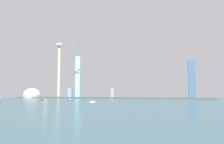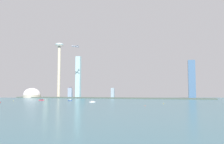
% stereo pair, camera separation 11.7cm
% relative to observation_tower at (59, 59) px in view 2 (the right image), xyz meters
% --- Properties ---
extents(ground_plane, '(6000.00, 6000.00, 0.00)m').
position_rel_observation_tower_xyz_m(ground_plane, '(229.08, -476.87, -167.09)').
color(ground_plane, '#3F6B79').
extents(waterfront_pier, '(789.15, 52.38, 3.65)m').
position_rel_observation_tower_xyz_m(waterfront_pier, '(229.08, -35.20, -165.26)').
color(waterfront_pier, '#425046').
rests_on(waterfront_pier, ground).
extents(observation_tower, '(37.45, 37.45, 341.08)m').
position_rel_observation_tower_xyz_m(observation_tower, '(0.00, 0.00, 0.00)').
color(observation_tower, '#C4B49D').
rests_on(observation_tower, ground).
extents(stadium_dome, '(74.50, 74.50, 55.85)m').
position_rel_observation_tower_xyz_m(stadium_dome, '(-111.35, -29.29, -155.26)').
color(stadium_dome, '#ADA695').
rests_on(stadium_dome, ground).
extents(skyscraper_0, '(27.88, 12.53, 55.31)m').
position_rel_observation_tower_xyz_m(skyscraper_0, '(87.50, 49.79, -141.55)').
color(skyscraper_0, '#457682').
rests_on(skyscraper_0, ground).
extents(skyscraper_1, '(26.53, 27.73, 150.49)m').
position_rel_observation_tower_xyz_m(skyscraper_1, '(550.83, 44.76, -91.85)').
color(skyscraper_1, '#43658B').
rests_on(skyscraper_1, ground).
extents(skyscraper_2, '(18.42, 17.56, 46.67)m').
position_rel_observation_tower_xyz_m(skyscraper_2, '(43.76, 25.49, -145.27)').
color(skyscraper_2, '#8598B2').
rests_on(skyscraper_2, ground).
extents(skyscraper_3, '(17.25, 12.53, 40.76)m').
position_rel_observation_tower_xyz_m(skyscraper_3, '(32.64, 62.04, -146.71)').
color(skyscraper_3, '#8AABAE').
rests_on(skyscraper_3, ground).
extents(skyscraper_4, '(19.59, 22.56, 129.44)m').
position_rel_observation_tower_xyz_m(skyscraper_4, '(-66.29, 17.31, -104.41)').
color(skyscraper_4, '#ACB09F').
rests_on(skyscraper_4, ground).
extents(skyscraper_5, '(13.11, 12.83, 41.37)m').
position_rel_observation_tower_xyz_m(skyscraper_5, '(233.39, 31.09, -146.40)').
color(skyscraper_5, '#8AA0AF').
rests_on(skyscraper_5, ground).
extents(skyscraper_6, '(20.42, 16.48, 177.99)m').
position_rel_observation_tower_xyz_m(skyscraper_6, '(83.29, 16.29, -78.09)').
color(skyscraper_6, '#9BC4CB').
rests_on(skyscraper_6, ground).
extents(boat_0, '(13.94, 11.32, 9.14)m').
position_rel_observation_tower_xyz_m(boat_0, '(172.51, -258.98, -165.67)').
color(boat_0, '#24468D').
rests_on(boat_0, ground).
extents(boat_2, '(17.80, 9.95, 10.15)m').
position_rel_observation_tower_xyz_m(boat_2, '(70.05, -249.49, -165.51)').
color(boat_2, red).
rests_on(boat_2, ground).
extents(boat_3, '(14.11, 15.62, 8.46)m').
position_rel_observation_tower_xyz_m(boat_3, '(264.98, -320.75, -165.74)').
color(boat_3, white).
rests_on(boat_3, ground).
extents(channel_buoy_0, '(1.95, 1.95, 2.42)m').
position_rel_observation_tower_xyz_m(channel_buoy_0, '(451.86, -342.59, -165.88)').
color(channel_buoy_0, yellow).
rests_on(channel_buoy_0, ground).
extents(channel_buoy_1, '(1.34, 1.34, 2.39)m').
position_rel_observation_tower_xyz_m(channel_buoy_1, '(16.22, -314.14, -165.89)').
color(channel_buoy_1, yellow).
rests_on(channel_buoy_1, ground).
extents(channel_buoy_2, '(1.44, 1.44, 2.44)m').
position_rel_observation_tower_xyz_m(channel_buoy_2, '(416.84, -428.65, -165.87)').
color(channel_buoy_2, '#E54C19').
rests_on(channel_buoy_2, ground).
extents(airplane, '(32.26, 33.37, 8.55)m').
position_rel_observation_tower_xyz_m(airplane, '(120.84, -107.29, 31.36)').
color(airplane, '#A9B0C8').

